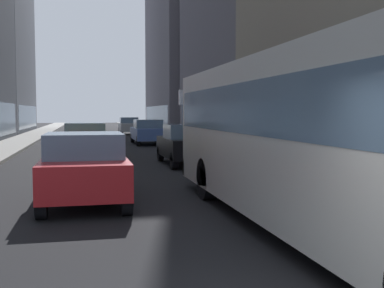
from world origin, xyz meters
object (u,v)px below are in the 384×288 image
Objects in this scene: transit_bus at (322,131)px; car_yellow_taxi at (85,140)px; car_red_coupe at (85,167)px; car_silver_sedan at (129,126)px; car_black_suv at (187,144)px; car_blue_hatchback at (148,132)px.

car_yellow_taxi is at bearing 105.00° from transit_bus.
car_yellow_taxi is (0.00, 11.01, -0.00)m from car_red_coupe.
transit_bus is 38.10m from car_silver_sedan.
car_black_suv is 0.89× the size of car_blue_hatchback.
car_yellow_taxi is (-4.00, -23.16, 0.00)m from car_silver_sedan.
car_silver_sedan is 0.88× the size of car_red_coupe.
car_red_coupe is (-4.00, 3.91, -0.95)m from transit_bus.
car_yellow_taxi is at bearing 137.10° from car_black_suv.
car_black_suv and car_yellow_taxi have the same top height.
car_blue_hatchback is at bearing 90.00° from transit_bus.
transit_bus is at bearing -90.00° from car_silver_sedan.
car_black_suv is at bearing -90.00° from car_blue_hatchback.
car_blue_hatchback is at bearing 65.72° from car_yellow_taxi.
car_red_coupe is at bearing -118.73° from car_black_suv.
car_silver_sedan is 34.41m from car_red_coupe.
car_black_suv is at bearing 90.00° from transit_bus.
car_red_coupe is 20.28m from car_blue_hatchback.
car_blue_hatchback is at bearing 90.00° from car_black_suv.
car_yellow_taxi is (-4.00, 14.92, -0.95)m from transit_bus.
car_red_coupe is at bearing 135.65° from transit_bus.
transit_bus is 2.59× the size of car_red_coupe.
car_yellow_taxi is at bearing -114.28° from car_blue_hatchback.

